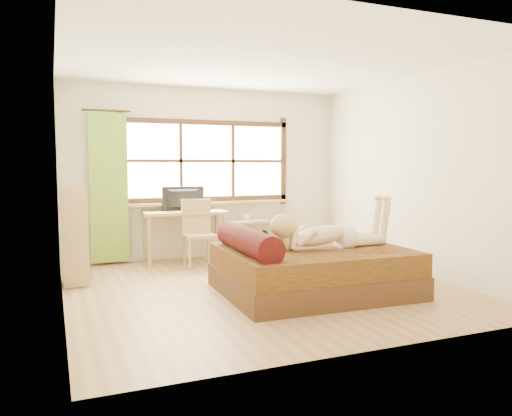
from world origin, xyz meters
name	(u,v)px	position (x,y,z in m)	size (l,w,h in m)	color
floor	(261,287)	(0.00, 0.00, 0.00)	(4.50, 4.50, 0.00)	#9E754C
ceiling	(261,61)	(0.00, 0.00, 2.70)	(4.50, 4.50, 0.00)	white
wall_back	(207,173)	(0.00, 2.25, 1.35)	(4.50, 4.50, 0.00)	silver
wall_front	(373,183)	(0.00, -2.25, 1.35)	(4.50, 4.50, 0.00)	silver
wall_left	(59,179)	(-2.25, 0.00, 1.35)	(4.50, 4.50, 0.00)	silver
wall_right	(413,175)	(2.25, 0.00, 1.35)	(4.50, 4.50, 0.00)	silver
window	(208,164)	(0.00, 2.22, 1.51)	(2.80, 0.16, 1.46)	#FFEDBF
curtain	(109,188)	(-1.55, 2.13, 1.15)	(0.55, 0.10, 2.20)	olive
bed	(309,268)	(0.43, -0.43, 0.28)	(2.14, 1.74, 0.80)	#361F10
woman	(327,221)	(0.63, -0.48, 0.84)	(1.47, 0.42, 0.63)	beige
kitten	(253,240)	(-0.24, -0.33, 0.65)	(0.31, 0.13, 0.25)	black
desk	(185,218)	(-0.45, 1.95, 0.68)	(1.28, 0.64, 0.78)	tan
monitor	(184,199)	(-0.45, 2.00, 0.97)	(0.65, 0.08, 0.37)	black
chair	(198,229)	(-0.35, 1.59, 0.55)	(0.46, 0.46, 0.98)	tan
pipe_shelf	(263,229)	(0.91, 2.07, 0.43)	(1.20, 0.46, 0.66)	tan
cup	(246,217)	(0.60, 2.07, 0.64)	(0.13, 0.13, 0.10)	gray
book	(274,218)	(1.10, 2.07, 0.59)	(0.18, 0.24, 0.02)	gray
bookshelf	(75,234)	(-2.08, 1.06, 0.62)	(0.31, 0.54, 1.23)	tan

